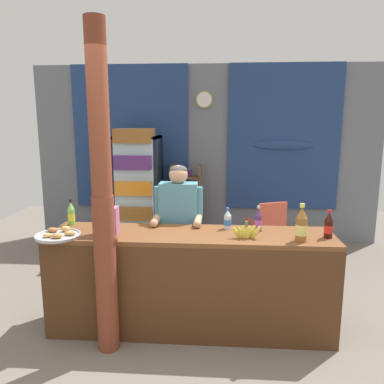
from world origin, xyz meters
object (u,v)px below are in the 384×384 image
Objects in this scene: soda_bottle_water at (228,220)px; pastry_tray at (58,235)px; soda_bottle_iced_tea at (301,225)px; plastic_lawn_chair at (267,226)px; timber_post at (103,202)px; banana_bunch at (247,232)px; bottle_shelf_rack at (186,203)px; soda_bottle_lime_soda at (71,214)px; stall_counter at (190,275)px; shopkeeper at (179,219)px; drink_fridge at (138,185)px; soda_bottle_grape_soda at (258,220)px; snack_box_wafer at (106,221)px; soda_bottle_cola at (329,226)px.

pastry_tray is (-1.50, -0.37, -0.07)m from soda_bottle_water.
plastic_lawn_chair is at bearing 90.31° from soda_bottle_iced_tea.
timber_post is 10.07× the size of banana_bunch.
soda_bottle_lime_soda is (-0.93, -2.27, 0.38)m from bottle_shelf_rack.
stall_counter is 1.08m from soda_bottle_iced_tea.
shopkeeper reaches higher than plastic_lawn_chair.
drink_fridge reaches higher than soda_bottle_water.
bottle_shelf_rack reaches higher than soda_bottle_grape_soda.
timber_post is 10.56× the size of soda_bottle_lime_soda.
drink_fridge reaches higher than pastry_tray.
snack_box_wafer is at bearing -166.14° from soda_bottle_water.
banana_bunch is (1.69, -0.31, -0.05)m from soda_bottle_lime_soda.
timber_post is 0.61m from pastry_tray.
timber_post is 0.37m from snack_box_wafer.
bottle_shelf_rack reaches higher than soda_bottle_cola.
soda_bottle_iced_tea reaches higher than soda_bottle_lime_soda.
pastry_tray is (-0.90, -2.66, 0.29)m from bottle_shelf_rack.
shopkeeper reaches higher than bottle_shelf_rack.
banana_bunch is at bearing -102.60° from plastic_lawn_chair.
timber_post is at bearing -76.95° from snack_box_wafer.
snack_box_wafer is (-1.70, 0.07, -0.01)m from soda_bottle_iced_tea.
pastry_tray is at bearing -175.54° from stall_counter.
soda_bottle_cola is at bearing 1.53° from snack_box_wafer.
pastry_tray is (-1.16, -0.09, 0.38)m from stall_counter.
shopkeeper reaches higher than banana_bunch.
plastic_lawn_chair is 2.63m from snack_box_wafer.
soda_bottle_water is at bearing -0.98° from soda_bottle_lime_soda.
snack_box_wafer is at bearing -100.81° from bottle_shelf_rack.
soda_bottle_cola is (1.21, 0.06, 0.47)m from stall_counter.
soda_bottle_iced_tea is at bearing -5.82° from banana_bunch.
plastic_lawn_chair is at bearing -27.46° from bottle_shelf_rack.
timber_post is 1.19m from soda_bottle_water.
soda_bottle_lime_soda reaches higher than plastic_lawn_chair.
drink_fridge is 2.00m from plastic_lawn_chair.
shopkeeper is 1.27m from soda_bottle_iced_tea.
drink_fridge is at bearing 122.93° from soda_bottle_water.
soda_bottle_cola is (0.27, -1.89, 0.55)m from plastic_lawn_chair.
snack_box_wafer is (0.21, -2.27, 0.06)m from drink_fridge.
plastic_lawn_chair is at bearing 64.20° from stall_counter.
stall_counter is 1.22m from pastry_tray.
soda_bottle_lime_soda is 0.95× the size of banana_bunch.
drink_fridge is at bearing 122.51° from banana_bunch.
shopkeeper is at bearing 32.56° from pastry_tray.
soda_bottle_iced_tea is at bearing 7.55° from timber_post.
soda_bottle_iced_tea is 0.46m from banana_bunch.
soda_bottle_iced_tea is 1.28× the size of snack_box_wafer.
drink_fridge reaches higher than stall_counter.
shopkeeper reaches higher than soda_bottle_iced_tea.
soda_bottle_cola is 2.38m from pastry_tray.
soda_bottle_water is at bearing -75.38° from bottle_shelf_rack.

